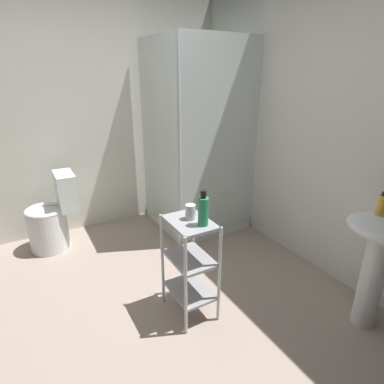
{
  "coord_description": "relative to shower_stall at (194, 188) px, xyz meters",
  "views": [
    {
      "loc": [
        1.65,
        -0.4,
        1.66
      ],
      "look_at": [
        -0.34,
        0.72,
        0.8
      ],
      "focal_mm": 29.41,
      "sensor_mm": 36.0,
      "label": 1
    }
  ],
  "objects": [
    {
      "name": "wall_left",
      "position": [
        -0.64,
        -1.23,
        0.79
      ],
      "size": [
        0.1,
        4.2,
        2.5
      ],
      "primitive_type": "cube",
      "color": "white",
      "rests_on": "ground_plane"
    },
    {
      "name": "ground_plane",
      "position": [
        1.21,
        -1.23,
        -0.47
      ],
      "size": [
        4.2,
        4.2,
        0.02
      ],
      "primitive_type": "cube",
      "color": "#A18E81"
    },
    {
      "name": "hand_soap_bottle",
      "position": [
        1.85,
        0.32,
        0.42
      ],
      "size": [
        0.06,
        0.06,
        0.15
      ],
      "color": "gold",
      "rests_on": "pedestal_sink"
    },
    {
      "name": "storage_cart",
      "position": [
        1.21,
        -0.72,
        -0.03
      ],
      "size": [
        0.38,
        0.28,
        0.74
      ],
      "color": "silver",
      "rests_on": "ground_plane"
    },
    {
      "name": "toilet",
      "position": [
        -0.27,
        -1.45,
        -0.15
      ],
      "size": [
        0.37,
        0.49,
        0.76
      ],
      "color": "white",
      "rests_on": "ground_plane"
    },
    {
      "name": "shower_stall",
      "position": [
        0.0,
        0.0,
        0.0
      ],
      "size": [
        0.92,
        0.92,
        2.0
      ],
      "color": "white",
      "rests_on": "ground_plane"
    },
    {
      "name": "pedestal_sink",
      "position": [
        1.91,
        0.29,
        0.12
      ],
      "size": [
        0.46,
        0.37,
        0.81
      ],
      "color": "white",
      "rests_on": "ground_plane"
    },
    {
      "name": "rinse_cup",
      "position": [
        1.18,
        -0.7,
        0.33
      ],
      "size": [
        0.07,
        0.07,
        0.1
      ],
      "primitive_type": "cylinder",
      "color": "silver",
      "rests_on": "storage_cart"
    },
    {
      "name": "wall_back",
      "position": [
        1.22,
        0.62,
        0.79
      ],
      "size": [
        4.2,
        0.14,
        2.5
      ],
      "color": "silver",
      "rests_on": "ground_plane"
    },
    {
      "name": "body_wash_bottle_green",
      "position": [
        1.3,
        -0.67,
        0.38
      ],
      "size": [
        0.07,
        0.07,
        0.24
      ],
      "color": "#2D985D",
      "rests_on": "storage_cart"
    }
  ]
}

